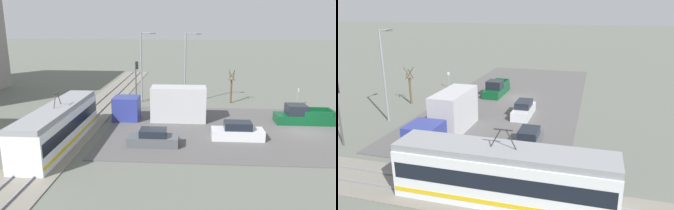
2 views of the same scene
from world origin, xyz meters
The scene contains 13 objects.
ground_plane centered at (0.00, 0.00, 0.00)m, with size 320.00×320.00×0.00m, color #60665B.
road_surface centered at (0.00, 0.00, 0.04)m, with size 16.05×37.49×0.08m.
rail_bed centered at (0.00, 21.78, 0.05)m, with size 72.77×4.40×0.22m.
light_rail_tram centered at (-4.70, 21.78, 1.67)m, with size 12.77×2.76×4.42m.
box_truck centered at (2.71, 13.30, 1.74)m, with size 2.44×9.65×3.59m.
pickup_truck centered at (2.60, -0.69, 0.81)m, with size 2.02×5.65×1.94m.
sedan_car_0 centered at (-4.57, 13.81, 0.66)m, with size 1.77×4.25×1.42m.
sedan_car_1 centered at (-2.55, 6.53, 0.73)m, with size 1.71×4.56×1.58m.
traffic_light_pole centered at (10.12, 17.59, 3.46)m, with size 0.28×0.47×5.35m.
street_tree centered at (11.09, 5.57, 1.97)m, with size 1.03×0.86×4.33m.
street_lamp_near_crossing centered at (10.10, 11.26, 5.09)m, with size 0.36×1.95×8.90m.
street_lamp_mid_block centered at (11.43, 16.95, 5.09)m, with size 0.36×1.95×8.91m.
no_parking_sign centered at (10.03, -2.47, 1.38)m, with size 0.32×0.08×2.27m.
Camera 1 is at (-30.34, 10.75, 10.22)m, focal length 35.00 mm.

